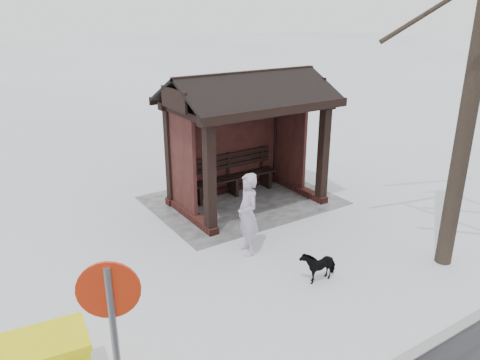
{
  "coord_description": "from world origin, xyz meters",
  "views": [
    {
      "loc": [
        5.72,
        8.46,
        4.39
      ],
      "look_at": [
        0.72,
        0.8,
        0.99
      ],
      "focal_mm": 35.0,
      "sensor_mm": 36.0,
      "label": 1
    }
  ],
  "objects_px": {
    "road_sign": "(112,322)",
    "bus_shelter": "(244,112)",
    "pedestrian": "(248,214)",
    "dog": "(318,264)"
  },
  "relations": [
    {
      "from": "bus_shelter",
      "to": "road_sign",
      "type": "bearing_deg",
      "value": 46.27
    },
    {
      "from": "pedestrian",
      "to": "road_sign",
      "type": "relative_size",
      "value": 0.69
    },
    {
      "from": "road_sign",
      "to": "bus_shelter",
      "type": "bearing_deg",
      "value": -109.14
    },
    {
      "from": "bus_shelter",
      "to": "pedestrian",
      "type": "bearing_deg",
      "value": 58.35
    },
    {
      "from": "road_sign",
      "to": "dog",
      "type": "bearing_deg",
      "value": -135.47
    },
    {
      "from": "bus_shelter",
      "to": "road_sign",
      "type": "relative_size",
      "value": 1.58
    },
    {
      "from": "bus_shelter",
      "to": "road_sign",
      "type": "distance_m",
      "value": 6.88
    },
    {
      "from": "bus_shelter",
      "to": "pedestrian",
      "type": "xyz_separation_m",
      "value": [
        1.31,
        2.12,
        -1.37
      ]
    },
    {
      "from": "bus_shelter",
      "to": "pedestrian",
      "type": "height_order",
      "value": "bus_shelter"
    },
    {
      "from": "bus_shelter",
      "to": "dog",
      "type": "distance_m",
      "value": 4.09
    }
  ]
}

